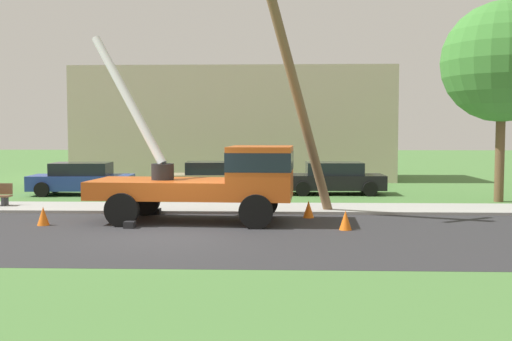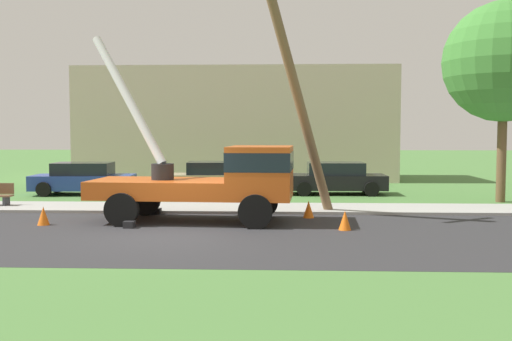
% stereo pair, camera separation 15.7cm
% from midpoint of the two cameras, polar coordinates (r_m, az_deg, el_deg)
% --- Properties ---
extents(ground_plane, '(120.00, 120.00, 0.00)m').
position_cam_midpoint_polar(ground_plane, '(28.10, -3.52, -1.93)').
color(ground_plane, '#477538').
extents(road_asphalt, '(80.00, 8.00, 0.01)m').
position_cam_midpoint_polar(road_asphalt, '(16.32, -7.97, -6.13)').
color(road_asphalt, '#2B2B2D').
rests_on(road_asphalt, ground).
extents(sidewalk_strip, '(80.00, 2.53, 0.10)m').
position_cam_midpoint_polar(sidewalk_strip, '(21.46, -5.41, -3.60)').
color(sidewalk_strip, '#9E9E99').
rests_on(sidewalk_strip, ground).
extents(utility_truck, '(6.75, 3.21, 5.98)m').
position_cam_midpoint_polar(utility_truck, '(18.32, -3.33, -0.59)').
color(utility_truck, '#C65119').
rests_on(utility_truck, ground).
extents(leaning_utility_pole, '(3.04, 2.78, 8.51)m').
position_cam_midpoint_polar(leaning_utility_pole, '(19.46, 3.95, 8.33)').
color(leaning_utility_pole, brown).
rests_on(leaning_utility_pole, ground).
extents(traffic_cone_ahead, '(0.36, 0.36, 0.56)m').
position_cam_midpoint_polar(traffic_cone_ahead, '(17.04, 8.83, -4.78)').
color(traffic_cone_ahead, orange).
rests_on(traffic_cone_ahead, ground).
extents(traffic_cone_behind, '(0.36, 0.36, 0.56)m').
position_cam_midpoint_polar(traffic_cone_behind, '(18.82, -19.59, -4.14)').
color(traffic_cone_behind, orange).
rests_on(traffic_cone_behind, ground).
extents(traffic_cone_curbside, '(0.36, 0.36, 0.56)m').
position_cam_midpoint_polar(traffic_cone_curbside, '(19.30, 5.32, -3.74)').
color(traffic_cone_curbside, orange).
rests_on(traffic_cone_curbside, ground).
extents(parked_sedan_blue, '(4.50, 2.19, 1.42)m').
position_cam_midpoint_polar(parked_sedan_blue, '(27.27, -16.14, -0.75)').
color(parked_sedan_blue, '#263F99').
rests_on(parked_sedan_blue, ground).
extents(parked_sedan_tan, '(4.51, 2.22, 1.42)m').
position_cam_midpoint_polar(parked_sedan_tan, '(26.86, -3.80, -0.68)').
color(parked_sedan_tan, tan).
rests_on(parked_sedan_tan, ground).
extents(parked_sedan_black, '(4.43, 2.06, 1.42)m').
position_cam_midpoint_polar(parked_sedan_black, '(26.60, 7.85, -0.75)').
color(parked_sedan_black, black).
rests_on(parked_sedan_black, ground).
extents(roadside_tree_near, '(4.72, 4.72, 7.89)m').
position_cam_midpoint_polar(roadside_tree_near, '(25.46, 22.97, 9.60)').
color(roadside_tree_near, brown).
rests_on(roadside_tree_near, ground).
extents(lowrise_building_backdrop, '(18.00, 6.00, 6.40)m').
position_cam_midpoint_polar(lowrise_building_backdrop, '(35.17, -1.67, 4.45)').
color(lowrise_building_backdrop, beige).
rests_on(lowrise_building_backdrop, ground).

